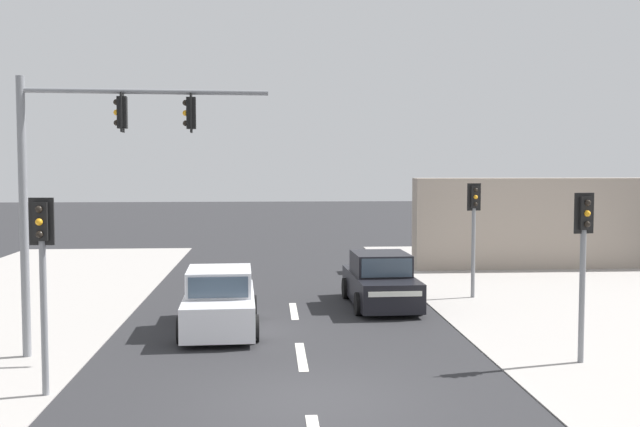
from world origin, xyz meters
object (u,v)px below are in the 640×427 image
Objects in this scene: traffic_signal_mast at (86,164)px; pedestal_signal_right_kerb at (583,248)px; pedestal_signal_far_median at (474,220)px; sedan_receding_far at (381,282)px; sedan_oncoming_mid at (220,303)px; pedestal_signal_left_kerb at (42,262)px.

traffic_signal_mast is 10.61m from pedestal_signal_right_kerb.
pedestal_signal_far_median is 3.65m from sedan_receding_far.
sedan_oncoming_mid is at bearing -146.75° from sedan_receding_far.
traffic_signal_mast reaches higher than pedestal_signal_left_kerb.
sedan_oncoming_mid is at bearing -151.98° from pedestal_signal_far_median.
pedestal_signal_right_kerb and pedestal_signal_left_kerb have the same top height.
pedestal_signal_far_median is at bearing 41.63° from pedestal_signal_left_kerb.
pedestal_signal_far_median reaches higher than sedan_receding_far.
sedan_receding_far is at bearing 33.25° from sedan_oncoming_mid.
pedestal_signal_far_median is at bearing 19.29° from sedan_receding_far.
traffic_signal_mast is 1.69× the size of pedestal_signal_left_kerb.
traffic_signal_mast is 1.69× the size of pedestal_signal_far_median.
traffic_signal_mast is 1.40× the size of sedan_receding_far.
pedestal_signal_right_kerb is 7.52m from sedan_receding_far.
pedestal_signal_left_kerb is 13.77m from pedestal_signal_far_median.
pedestal_signal_right_kerb is 8.70m from sedan_oncoming_mid.
pedestal_signal_left_kerb is at bearing -171.83° from pedestal_signal_right_kerb.
pedestal_signal_far_median is (-0.18, 7.64, 0.00)m from pedestal_signal_right_kerb.
sedan_oncoming_mid is (-7.53, -4.01, -1.71)m from pedestal_signal_far_median.
traffic_signal_mast is 3.35m from pedestal_signal_left_kerb.
traffic_signal_mast is at bearing -139.53° from sedan_oncoming_mid.
traffic_signal_mast is 9.50m from sedan_receding_far.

